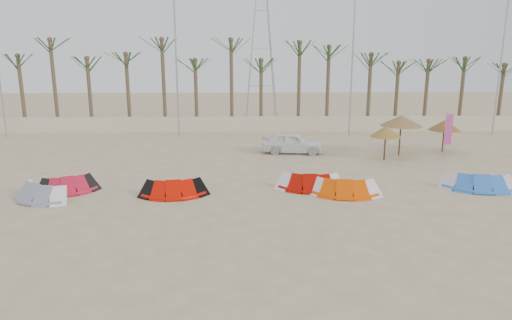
{
  "coord_description": "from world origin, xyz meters",
  "views": [
    {
      "loc": [
        -0.51,
        -16.96,
        6.8
      ],
      "look_at": [
        0.0,
        6.0,
        1.3
      ],
      "focal_mm": 32.0,
      "sensor_mm": 36.0,
      "label": 1
    }
  ],
  "objects_px": {
    "kite_grey": "(42,190)",
    "kite_orange": "(343,185)",
    "kite_blue": "(476,180)",
    "parasol_mid": "(401,121)",
    "kite_red_right": "(309,180)",
    "parasol_left": "(386,131)",
    "kite_red_left": "(70,183)",
    "car": "(292,143)",
    "kite_red_mid": "(175,186)",
    "parasol_right": "(445,125)"
  },
  "relations": [
    {
      "from": "kite_grey",
      "to": "kite_red_right",
      "type": "relative_size",
      "value": 1.06
    },
    {
      "from": "kite_grey",
      "to": "kite_blue",
      "type": "distance_m",
      "value": 21.41
    },
    {
      "from": "kite_red_left",
      "to": "kite_orange",
      "type": "height_order",
      "value": "same"
    },
    {
      "from": "kite_grey",
      "to": "kite_red_mid",
      "type": "xyz_separation_m",
      "value": [
        6.19,
        0.47,
        -0.0
      ]
    },
    {
      "from": "kite_orange",
      "to": "parasol_left",
      "type": "relative_size",
      "value": 1.64
    },
    {
      "from": "kite_orange",
      "to": "kite_red_left",
      "type": "bearing_deg",
      "value": 177.16
    },
    {
      "from": "kite_red_right",
      "to": "kite_grey",
      "type": "bearing_deg",
      "value": -173.68
    },
    {
      "from": "kite_red_left",
      "to": "parasol_mid",
      "type": "bearing_deg",
      "value": 21.68
    },
    {
      "from": "car",
      "to": "parasol_mid",
      "type": "bearing_deg",
      "value": -91.58
    },
    {
      "from": "kite_blue",
      "to": "parasol_mid",
      "type": "height_order",
      "value": "parasol_mid"
    },
    {
      "from": "parasol_right",
      "to": "kite_orange",
      "type": "bearing_deg",
      "value": -133.68
    },
    {
      "from": "kite_red_mid",
      "to": "parasol_left",
      "type": "distance_m",
      "value": 14.23
    },
    {
      "from": "kite_red_left",
      "to": "kite_red_right",
      "type": "xyz_separation_m",
      "value": [
        11.98,
        0.31,
        0.0
      ]
    },
    {
      "from": "parasol_left",
      "to": "parasol_right",
      "type": "bearing_deg",
      "value": 25.97
    },
    {
      "from": "parasol_right",
      "to": "car",
      "type": "height_order",
      "value": "parasol_right"
    },
    {
      "from": "kite_blue",
      "to": "parasol_mid",
      "type": "xyz_separation_m",
      "value": [
        -1.49,
        7.44,
        1.92
      ]
    },
    {
      "from": "kite_red_left",
      "to": "parasol_mid",
      "type": "xyz_separation_m",
      "value": [
        18.98,
        7.54,
        1.93
      ]
    },
    {
      "from": "kite_orange",
      "to": "parasol_mid",
      "type": "bearing_deg",
      "value": 56.24
    },
    {
      "from": "kite_grey",
      "to": "kite_blue",
      "type": "height_order",
      "value": "same"
    },
    {
      "from": "kite_grey",
      "to": "parasol_mid",
      "type": "bearing_deg",
      "value": 23.52
    },
    {
      "from": "kite_blue",
      "to": "car",
      "type": "height_order",
      "value": "car"
    },
    {
      "from": "parasol_right",
      "to": "kite_grey",
      "type": "bearing_deg",
      "value": -157.29
    },
    {
      "from": "kite_grey",
      "to": "parasol_left",
      "type": "height_order",
      "value": "parasol_left"
    },
    {
      "from": "kite_red_mid",
      "to": "car",
      "type": "xyz_separation_m",
      "value": [
        6.62,
        9.13,
        0.3
      ]
    },
    {
      "from": "parasol_right",
      "to": "parasol_mid",
      "type": "bearing_deg",
      "value": -162.3
    },
    {
      "from": "kite_grey",
      "to": "car",
      "type": "height_order",
      "value": "car"
    },
    {
      "from": "kite_grey",
      "to": "kite_red_right",
      "type": "bearing_deg",
      "value": 6.32
    },
    {
      "from": "kite_blue",
      "to": "parasol_left",
      "type": "distance_m",
      "value": 6.98
    },
    {
      "from": "kite_grey",
      "to": "kite_orange",
      "type": "height_order",
      "value": "same"
    },
    {
      "from": "kite_red_mid",
      "to": "car",
      "type": "height_order",
      "value": "car"
    },
    {
      "from": "kite_red_right",
      "to": "parasol_left",
      "type": "xyz_separation_m",
      "value": [
        5.63,
        6.0,
        1.43
      ]
    },
    {
      "from": "kite_red_mid",
      "to": "kite_blue",
      "type": "relative_size",
      "value": 0.87
    },
    {
      "from": "car",
      "to": "kite_red_left",
      "type": "bearing_deg",
      "value": 131.47
    },
    {
      "from": "kite_red_left",
      "to": "parasol_left",
      "type": "distance_m",
      "value": 18.77
    },
    {
      "from": "kite_red_mid",
      "to": "parasol_right",
      "type": "bearing_deg",
      "value": 28.5
    },
    {
      "from": "kite_red_left",
      "to": "parasol_right",
      "type": "distance_m",
      "value": 24.01
    },
    {
      "from": "kite_red_mid",
      "to": "kite_orange",
      "type": "bearing_deg",
      "value": -0.15
    },
    {
      "from": "kite_grey",
      "to": "kite_red_left",
      "type": "bearing_deg",
      "value": 50.71
    },
    {
      "from": "kite_grey",
      "to": "parasol_right",
      "type": "height_order",
      "value": "parasol_right"
    },
    {
      "from": "kite_red_right",
      "to": "parasol_right",
      "type": "distance_m",
      "value": 13.37
    },
    {
      "from": "parasol_mid",
      "to": "car",
      "type": "height_order",
      "value": "parasol_mid"
    },
    {
      "from": "car",
      "to": "kite_blue",
      "type": "bearing_deg",
      "value": -128.39
    },
    {
      "from": "kite_blue",
      "to": "parasol_left",
      "type": "bearing_deg",
      "value": 114.66
    },
    {
      "from": "parasol_left",
      "to": "parasol_mid",
      "type": "bearing_deg",
      "value": 42.16
    },
    {
      "from": "kite_red_left",
      "to": "kite_red_mid",
      "type": "relative_size",
      "value": 0.99
    },
    {
      "from": "kite_orange",
      "to": "kite_red_mid",
      "type": "bearing_deg",
      "value": 179.85
    },
    {
      "from": "kite_grey",
      "to": "kite_orange",
      "type": "xyz_separation_m",
      "value": [
        14.4,
        0.44,
        0.0
      ]
    },
    {
      "from": "kite_grey",
      "to": "parasol_right",
      "type": "relative_size",
      "value": 1.66
    },
    {
      "from": "kite_grey",
      "to": "parasol_left",
      "type": "relative_size",
      "value": 1.67
    },
    {
      "from": "parasol_left",
      "to": "parasol_right",
      "type": "relative_size",
      "value": 1.0
    }
  ]
}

